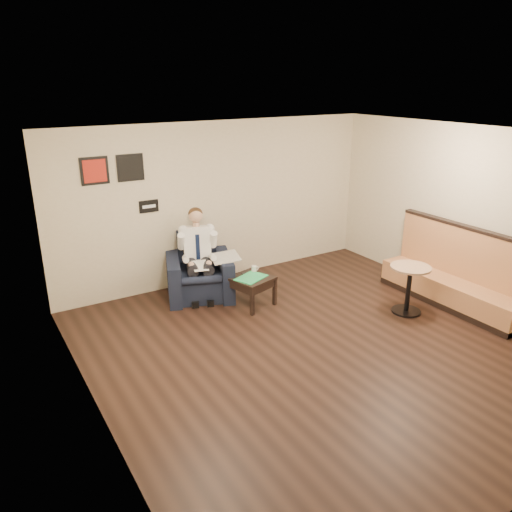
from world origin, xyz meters
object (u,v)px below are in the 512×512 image
green_folder (251,278)px  cafe_table (408,290)px  side_table (252,291)px  armchair (199,267)px  banquette (453,267)px  coffee_mug (254,269)px  smartphone (246,273)px  seated_man (199,259)px

green_folder → cafe_table: bearing=-36.8°
side_table → green_folder: bearing=-131.0°
armchair → cafe_table: bearing=-22.6°
armchair → banquette: size_ratio=0.43×
armchair → banquette: 4.09m
green_folder → side_table: bearing=49.0°
side_table → cafe_table: bearing=-37.7°
side_table → banquette: bearing=-30.7°
armchair → cafe_table: size_ratio=1.37×
coffee_mug → smartphone: coffee_mug is taller
coffee_mug → green_folder: bearing=-131.0°
green_folder → banquette: 3.21m
smartphone → banquette: bearing=-38.7°
green_folder → coffee_mug: coffee_mug is taller
seated_man → side_table: (0.59, -0.65, -0.45)m
green_folder → cafe_table: 2.45m
banquette → green_folder: bearing=150.0°
armchair → side_table: bearing=-35.1°
seated_man → smartphone: (0.60, -0.47, -0.21)m
coffee_mug → cafe_table: bearing=-43.1°
banquette → cafe_table: size_ratio=3.21×
green_folder → seated_man: bearing=129.6°
side_table → cafe_table: size_ratio=0.77×
seated_man → cafe_table: bearing=-20.5°
smartphone → banquette: (2.75, -1.81, 0.14)m
armchair → side_table: size_ratio=1.78×
side_table → coffee_mug: 0.37m
side_table → coffee_mug: (0.15, 0.18, 0.29)m
coffee_mug → smartphone: size_ratio=0.68×
green_folder → coffee_mug: size_ratio=4.74×
armchair → side_table: armchair is taller
smartphone → banquette: size_ratio=0.06×
green_folder → smartphone: bearing=81.3°
side_table → smartphone: smartphone is taller
armchair → coffee_mug: 0.92m
seated_man → coffee_mug: size_ratio=13.64×
armchair → green_folder: bearing=-37.3°
seated_man → side_table: seated_man is taller
armchair → coffee_mug: size_ratio=10.28×
side_table → cafe_table: 2.45m
seated_man → coffee_mug: seated_man is taller
seated_man → smartphone: size_ratio=9.25×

